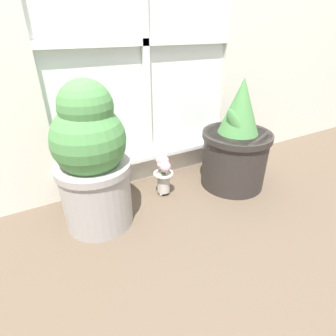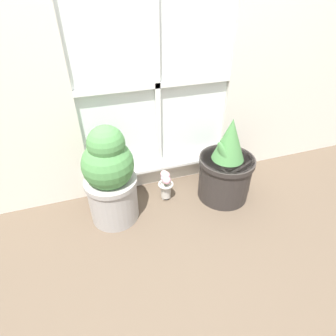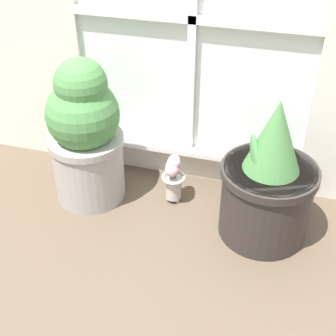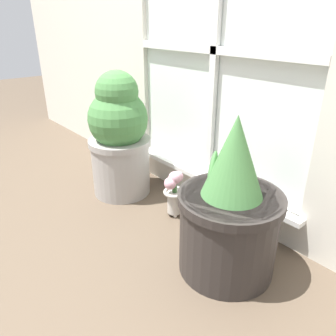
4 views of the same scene
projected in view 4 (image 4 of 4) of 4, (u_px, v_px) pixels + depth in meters
ground_plane at (133, 237)px, 1.53m from camera, size 10.00×10.00×0.00m
potted_plant_left at (119, 137)px, 1.79m from camera, size 0.34×0.34×0.69m
potted_plant_right at (229, 214)px, 1.24m from camera, size 0.40×0.40×0.64m
flower_vase at (174, 190)px, 1.64m from camera, size 0.11×0.11×0.25m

